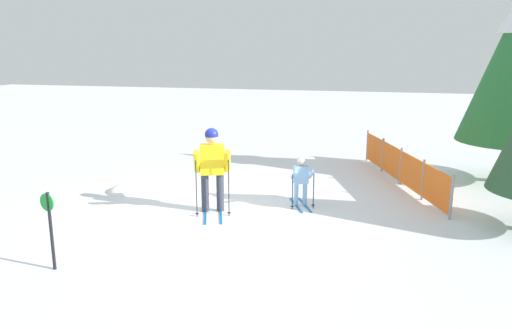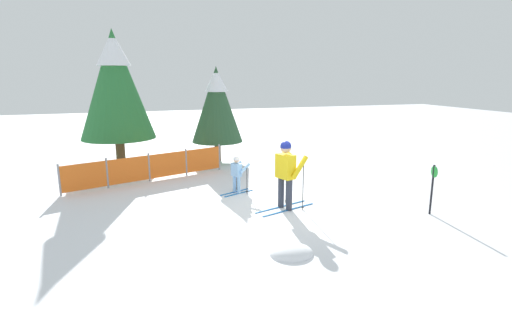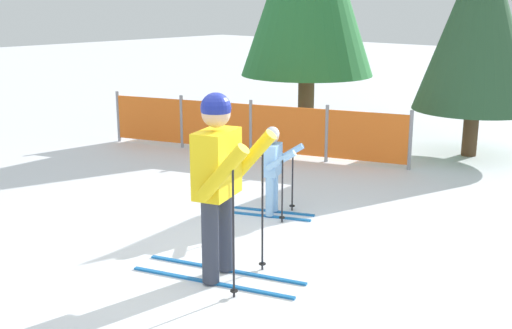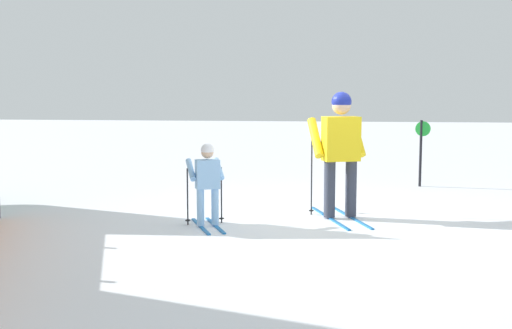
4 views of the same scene
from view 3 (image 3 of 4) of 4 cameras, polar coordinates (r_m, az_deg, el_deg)
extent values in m
plane|color=white|center=(6.44, -3.18, -9.23)|extent=(60.00, 60.00, 0.00)
cube|color=#1966B2|center=(6.39, -2.70, -9.32)|extent=(1.61, 0.58, 0.02)
cube|color=#1966B2|center=(6.13, -4.03, -10.42)|extent=(1.61, 0.58, 0.02)
cylinder|color=#333847|center=(6.23, -2.75, -5.89)|extent=(0.16, 0.16, 0.80)
cylinder|color=#333847|center=(5.97, -4.10, -6.86)|extent=(0.16, 0.16, 0.80)
cube|color=yellow|center=(5.88, -3.51, 0.09)|extent=(0.43, 0.56, 0.62)
cylinder|color=yellow|center=(6.07, -0.45, 0.62)|extent=(0.52, 0.28, 0.56)
cylinder|color=yellow|center=(5.53, -3.03, -0.80)|extent=(0.52, 0.28, 0.56)
sphere|color=#D8AD8C|center=(5.79, -3.58, 4.59)|extent=(0.27, 0.27, 0.27)
sphere|color=navy|center=(5.78, -3.59, 5.05)|extent=(0.28, 0.28, 0.28)
cylinder|color=black|center=(6.19, 0.58, -4.05)|extent=(0.02, 0.02, 1.24)
cylinder|color=black|center=(6.39, 0.56, -8.82)|extent=(0.07, 0.07, 0.01)
cylinder|color=black|center=(5.62, -2.02, -6.01)|extent=(0.02, 0.02, 1.24)
cylinder|color=black|center=(5.84, -1.97, -11.15)|extent=(0.07, 0.07, 0.01)
cube|color=#1966B2|center=(8.05, 1.62, -4.18)|extent=(0.97, 0.46, 0.02)
cube|color=#1966B2|center=(7.87, 1.21, -4.62)|extent=(0.97, 0.46, 0.02)
cylinder|color=#8CBFF2|center=(7.97, 1.63, -2.44)|extent=(0.10, 0.10, 0.49)
cylinder|color=#8CBFF2|center=(7.79, 1.22, -2.84)|extent=(0.10, 0.10, 0.49)
cube|color=#8CBFF2|center=(7.76, 1.45, 0.45)|extent=(0.28, 0.35, 0.38)
cylinder|color=#8CBFF2|center=(7.88, 2.99, 1.00)|extent=(0.37, 0.22, 0.28)
cylinder|color=#8CBFF2|center=(7.53, 2.23, 0.35)|extent=(0.37, 0.22, 0.28)
sphere|color=#D8AD8C|center=(7.69, 1.46, 2.54)|extent=(0.16, 0.16, 0.16)
sphere|color=white|center=(7.69, 1.46, 2.75)|extent=(0.17, 0.17, 0.17)
cylinder|color=black|center=(8.01, 3.26, -1.50)|extent=(0.02, 0.02, 0.77)
cylinder|color=black|center=(8.10, 3.23, -3.69)|extent=(0.07, 0.07, 0.01)
cylinder|color=black|center=(7.58, 2.35, -2.42)|extent=(0.02, 0.02, 0.77)
cylinder|color=black|center=(7.68, 2.32, -4.73)|extent=(0.07, 0.07, 0.01)
cylinder|color=gray|center=(12.20, -12.13, 4.20)|extent=(0.06, 0.06, 0.94)
cylinder|color=gray|center=(11.50, -6.62, 3.81)|extent=(0.06, 0.06, 0.94)
cylinder|color=gray|center=(10.92, -0.45, 3.33)|extent=(0.06, 0.06, 0.94)
cylinder|color=gray|center=(10.47, 6.31, 2.76)|extent=(0.06, 0.06, 0.94)
cylinder|color=gray|center=(10.19, 13.55, 2.10)|extent=(0.06, 0.06, 0.94)
cube|color=orange|center=(11.84, -9.46, 4.01)|extent=(1.27, 0.47, 0.79)
cube|color=orange|center=(11.19, -3.62, 3.58)|extent=(1.27, 0.47, 0.79)
cube|color=orange|center=(10.68, 2.86, 3.05)|extent=(1.27, 0.47, 0.79)
cube|color=orange|center=(10.31, 9.88, 2.44)|extent=(1.27, 0.47, 0.79)
cylinder|color=#4C3823|center=(11.43, 18.51, 2.70)|extent=(0.25, 0.25, 0.79)
cone|color=#2B5232|center=(11.22, 19.28, 12.03)|extent=(2.00, 2.00, 2.93)
cylinder|color=#4C3823|center=(13.48, 4.47, 5.71)|extent=(0.34, 0.34, 1.06)
camera|label=1|loc=(9.13, 80.58, 7.63)|focal=35.00mm
camera|label=2|loc=(9.41, -82.72, 6.92)|focal=28.00mm
camera|label=4|loc=(13.72, -31.31, 9.07)|focal=45.00mm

